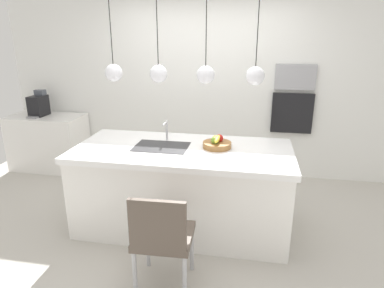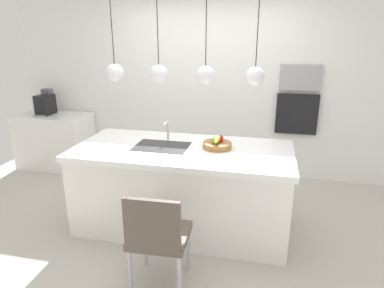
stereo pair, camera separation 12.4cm
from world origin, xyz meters
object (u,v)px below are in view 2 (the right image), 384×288
(microwave, at_px, (300,77))
(chair_near, at_px, (158,235))
(oven, at_px, (297,114))
(coffee_machine, at_px, (45,104))
(fruit_bowl, at_px, (217,143))

(microwave, distance_m, chair_near, 2.99)
(oven, bearing_deg, coffee_machine, -175.44)
(fruit_bowl, relative_size, microwave, 0.55)
(fruit_bowl, bearing_deg, chair_near, -105.98)
(oven, distance_m, chair_near, 2.87)
(microwave, bearing_deg, coffee_machine, -175.44)
(fruit_bowl, xyz_separation_m, oven, (0.89, 1.50, 0.02))
(microwave, bearing_deg, oven, 0.00)
(microwave, relative_size, oven, 0.96)
(fruit_bowl, distance_m, oven, 1.75)
(coffee_machine, relative_size, oven, 0.68)
(oven, bearing_deg, fruit_bowl, -120.50)
(fruit_bowl, distance_m, chair_near, 1.20)
(coffee_machine, height_order, microwave, microwave)
(fruit_bowl, bearing_deg, microwave, 59.50)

